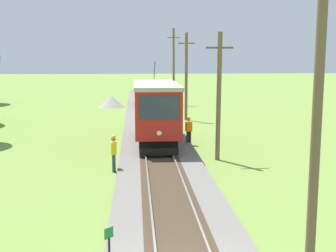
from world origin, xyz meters
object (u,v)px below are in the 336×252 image
(red_tram, at_px, (156,110))
(utility_pole_mid, at_px, (186,76))
(utility_pole_near_tram, at_px, (219,95))
(trackside_signal_marker, at_px, (109,247))
(gravel_pile, at_px, (112,101))
(utility_pole_far, at_px, (174,66))
(track_worker, at_px, (114,152))
(freight_car, at_px, (147,92))
(second_worker, at_px, (189,129))
(utility_pole_foreground, at_px, (317,111))

(red_tram, distance_m, utility_pole_mid, 11.56)
(utility_pole_near_tram, xyz_separation_m, trackside_signal_marker, (-4.98, -12.25, -2.75))
(gravel_pile, bearing_deg, utility_pole_near_tram, -75.18)
(utility_pole_far, height_order, track_worker, utility_pole_far)
(trackside_signal_marker, height_order, gravel_pile, gravel_pile)
(freight_car, bearing_deg, red_tram, -89.99)
(freight_car, height_order, second_worker, freight_car)
(gravel_pile, xyz_separation_m, track_worker, (1.49, -27.88, 0.37))
(trackside_signal_marker, xyz_separation_m, second_worker, (3.94, 16.52, 0.32))
(red_tram, relative_size, utility_pole_foreground, 1.05)
(red_tram, bearing_deg, utility_pole_far, 82.66)
(utility_pole_mid, bearing_deg, freight_car, 105.17)
(second_worker, bearing_deg, utility_pole_mid, 161.62)
(utility_pole_far, bearing_deg, track_worker, -100.04)
(utility_pole_mid, bearing_deg, trackside_signal_marker, -100.27)
(freight_car, xyz_separation_m, second_worker, (2.03, -22.34, -0.57))
(red_tram, bearing_deg, utility_pole_near_tram, -54.03)
(utility_pole_far, relative_size, trackside_signal_marker, 7.16)
(utility_pole_mid, height_order, track_worker, utility_pole_mid)
(utility_pole_far, relative_size, second_worker, 4.73)
(utility_pole_mid, distance_m, second_worker, 11.40)
(utility_pole_near_tram, distance_m, gravel_pile, 26.86)
(red_tram, distance_m, gravel_pile, 21.97)
(second_worker, bearing_deg, track_worker, -47.12)
(utility_pole_near_tram, bearing_deg, freight_car, 96.59)
(utility_pole_near_tram, distance_m, trackside_signal_marker, 13.51)
(utility_pole_far, height_order, gravel_pile, utility_pole_far)
(freight_car, distance_m, utility_pole_foreground, 39.64)
(utility_pole_foreground, relative_size, utility_pole_mid, 1.10)
(utility_pole_mid, relative_size, track_worker, 4.12)
(red_tram, xyz_separation_m, gravel_pile, (-3.76, 21.59, -1.58))
(utility_pole_mid, height_order, gravel_pile, utility_pole_mid)
(utility_pole_far, bearing_deg, trackside_signal_marker, -97.05)
(utility_pole_foreground, xyz_separation_m, track_worker, (-5.34, 10.78, -3.17))
(red_tram, xyz_separation_m, utility_pole_far, (3.07, 23.84, 2.13))
(utility_pole_foreground, xyz_separation_m, utility_pole_near_tram, (-0.00, 12.84, -0.74))
(freight_car, xyz_separation_m, utility_pole_mid, (3.07, -11.33, 2.22))
(utility_pole_near_tram, relative_size, second_worker, 3.73)
(freight_car, xyz_separation_m, utility_pole_far, (3.07, 1.47, 2.76))
(utility_pole_near_tram, height_order, utility_pole_far, utility_pole_far)
(red_tram, relative_size, utility_pole_mid, 1.16)
(gravel_pile, bearing_deg, utility_pole_foreground, -79.98)
(utility_pole_foreground, relative_size, utility_pole_far, 0.96)
(trackside_signal_marker, distance_m, track_worker, 10.20)
(utility_pole_mid, relative_size, utility_pole_far, 0.87)
(utility_pole_foreground, xyz_separation_m, second_worker, (-1.05, 17.10, -3.17))
(trackside_signal_marker, xyz_separation_m, gravel_pile, (-1.85, 38.08, -0.06))
(red_tram, height_order, gravel_pile, red_tram)
(gravel_pile, relative_size, second_worker, 1.59)
(track_worker, bearing_deg, utility_pole_foreground, -72.26)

